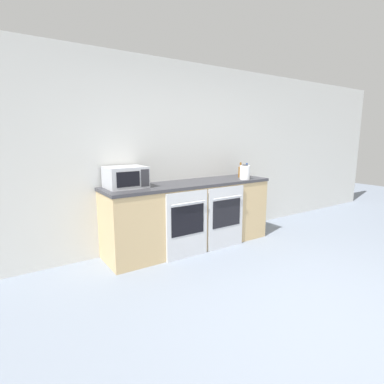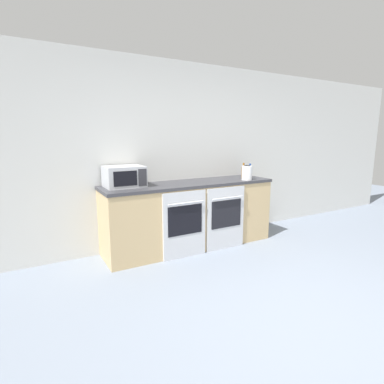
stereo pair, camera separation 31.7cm
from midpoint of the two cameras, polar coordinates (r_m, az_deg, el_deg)
The scene contains 9 objects.
ground_plane at distance 2.97m, azimuth 21.74°, elevation -21.88°, with size 16.00×16.00×0.00m, color gray.
wall_back at distance 4.41m, azimuth -4.89°, elevation 7.13°, with size 10.00×0.06×2.60m.
counter_back at distance 4.25m, azimuth -2.47°, elevation -4.36°, with size 2.46×0.65×0.93m.
oven_left at distance 3.86m, azimuth -3.27°, elevation -6.24°, with size 0.61×0.06×0.88m.
oven_right at distance 4.21m, azimuth 4.34°, elevation -4.82°, with size 0.61×0.06×0.88m.
microwave at distance 3.84m, azimuth -14.88°, elevation 2.74°, with size 0.48×0.40×0.26m.
bottle_amber at distance 4.70m, azimuth 7.31°, elevation 3.87°, with size 0.06×0.06×0.23m.
bottle_blue at distance 4.73m, azimuth 8.49°, elevation 3.83°, with size 0.07×0.07×0.22m.
kettle at distance 4.49m, azimuth 8.06°, elevation 3.73°, with size 0.15×0.15×0.22m.
Camera 1 is at (-2.27, -1.27, 1.55)m, focal length 28.00 mm.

